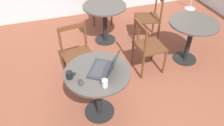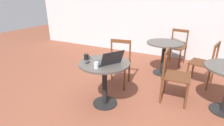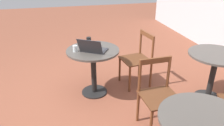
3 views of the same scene
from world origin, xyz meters
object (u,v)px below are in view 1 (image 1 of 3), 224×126
object	(u,v)px
cafe_table_near	(98,82)
chair_far_right	(150,18)
cafe_table_far	(105,14)
chair_mid_left	(147,47)
mug	(70,75)
mouse	(81,82)
drinking_glass	(105,83)
cafe_table_mid	(192,31)
laptop	(104,67)
chair_far_back	(102,1)
chair_near_back	(78,55)

from	to	relation	value
cafe_table_near	chair_far_right	xyz separation A→B (m)	(1.43, 1.52, -0.12)
cafe_table_near	cafe_table_far	xyz separation A→B (m)	(0.58, 1.71, 0.00)
cafe_table_near	chair_mid_left	distance (m)	1.18
mug	chair_mid_left	bearing A→B (deg)	26.87
cafe_table_far	mouse	xyz separation A→B (m)	(-0.81, -1.85, 0.19)
chair_far_right	mouse	size ratio (longest dim) A/B	9.06
mug	drinking_glass	size ratio (longest dim) A/B	1.20
cafe_table_near	cafe_table_mid	size ratio (longest dim) A/B	1.00
chair_far_right	drinking_glass	bearing A→B (deg)	-128.33
mouse	drinking_glass	world-z (taller)	drinking_glass
mouse	laptop	bearing A→B (deg)	21.21
chair_far_back	drinking_glass	xyz separation A→B (m)	(-0.73, -2.80, 0.34)
cafe_table_far	mug	bearing A→B (deg)	-117.75
chair_far_back	cafe_table_far	bearing A→B (deg)	-101.47
chair_mid_left	laptop	distance (m)	1.16
laptop	drinking_glass	xyz separation A→B (m)	(-0.07, -0.25, -0.00)
mouse	chair_far_back	bearing A→B (deg)	69.95
chair_mid_left	drinking_glass	xyz separation A→B (m)	(-0.96, -0.91, 0.34)
laptop	mouse	world-z (taller)	laptop
chair_far_back	laptop	distance (m)	2.65
chair_far_right	mouse	bearing A→B (deg)	-135.00
chair_mid_left	chair_far_right	size ratio (longest dim) A/B	1.00
cafe_table_far	cafe_table_mid	bearing A→B (deg)	-40.65
laptop	mug	size ratio (longest dim) A/B	4.17
chair_far_right	laptop	size ratio (longest dim) A/B	1.89
chair_far_back	mouse	bearing A→B (deg)	-110.05
chair_far_back	mouse	xyz separation A→B (m)	(-0.97, -2.67, 0.31)
mug	cafe_table_mid	bearing A→B (deg)	18.15
cafe_table_near	cafe_table_mid	bearing A→B (deg)	20.85
mug	drinking_glass	xyz separation A→B (m)	(0.34, -0.25, 0.00)
cafe_table_mid	chair_near_back	xyz separation A→B (m)	(-1.90, 0.09, -0.12)
cafe_table_far	chair_far_right	xyz separation A→B (m)	(0.85, -0.19, -0.12)
laptop	drinking_glass	bearing A→B (deg)	-105.29
cafe_table_near	laptop	xyz separation A→B (m)	(0.09, -0.01, 0.22)
cafe_table_near	cafe_table_far	distance (m)	1.81
chair_far_back	chair_far_right	world-z (taller)	same
chair_far_back	cafe_table_mid	bearing A→B (deg)	-60.80
chair_near_back	chair_mid_left	bearing A→B (deg)	-6.45
chair_mid_left	chair_near_back	bearing A→B (deg)	173.55
cafe_table_near	mouse	xyz separation A→B (m)	(-0.22, -0.13, 0.19)
chair_far_back	chair_far_right	bearing A→B (deg)	-56.11
chair_near_back	chair_far_back	xyz separation A→B (m)	(0.87, 1.77, 0.00)
drinking_glass	laptop	bearing A→B (deg)	74.71
cafe_table_near	chair_mid_left	world-z (taller)	chair_mid_left
chair_mid_left	mouse	bearing A→B (deg)	-147.06
cafe_table_near	mug	distance (m)	0.39
cafe_table_far	mug	xyz separation A→B (m)	(-0.91, -1.73, 0.22)
cafe_table_far	drinking_glass	distance (m)	2.07
cafe_table_mid	chair_mid_left	size ratio (longest dim) A/B	0.89
chair_far_back	drinking_glass	distance (m)	2.91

